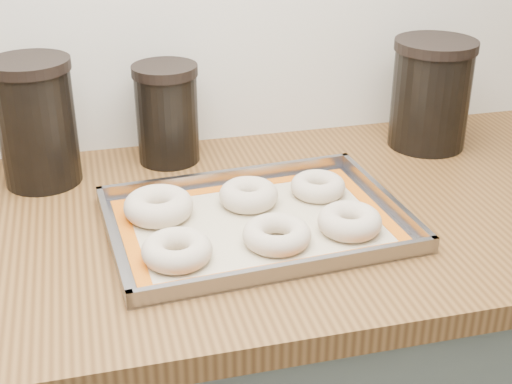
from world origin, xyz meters
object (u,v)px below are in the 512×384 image
object	(u,v)px
bagel_back_right	(318,186)
baking_tray	(256,222)
canister_right	(431,94)
bagel_front_right	(350,221)
canister_mid	(167,113)
bagel_back_mid	(249,195)
bagel_back_left	(158,206)
bagel_front_left	(177,250)
bagel_front_mid	(277,234)
canister_left	(37,122)

from	to	relation	value
bagel_back_right	baking_tray	bearing A→B (deg)	-150.75
baking_tray	canister_right	xyz separation A→B (m)	(0.41, 0.24, 0.10)
baking_tray	bagel_back_right	bearing A→B (deg)	29.25
bagel_front_right	canister_mid	distance (m)	0.43
baking_tray	bagel_back_mid	xyz separation A→B (m)	(0.00, 0.06, 0.02)
bagel_back_left	bagel_front_right	bearing A→B (deg)	-23.11
baking_tray	bagel_front_right	xyz separation A→B (m)	(0.13, -0.06, 0.02)
bagel_back_left	canister_mid	xyz separation A→B (m)	(0.05, 0.23, 0.07)
bagel_front_right	canister_right	size ratio (longest dim) A/B	0.47
bagel_back_left	bagel_back_right	bearing A→B (deg)	2.64
baking_tray	canister_right	bearing A→B (deg)	30.22
bagel_front_left	bagel_back_left	size ratio (longest dim) A/B	0.92
bagel_back_left	bagel_back_right	size ratio (longest dim) A/B	1.20
bagel_back_mid	bagel_back_left	bearing A→B (deg)	-177.80
bagel_front_mid	bagel_back_left	world-z (taller)	bagel_back_left
bagel_back_right	canister_left	xyz separation A→B (m)	(-0.45, 0.18, 0.09)
canister_right	bagel_front_mid	bearing A→B (deg)	-142.07
bagel_front_left	canister_mid	size ratio (longest dim) A/B	0.55
bagel_front_right	canister_left	size ratio (longest dim) A/B	0.45
bagel_front_left	bagel_back_mid	size ratio (longest dim) A/B	1.05
bagel_front_left	canister_left	world-z (taller)	canister_left
bagel_front_mid	canister_right	xyz separation A→B (m)	(0.40, 0.31, 0.09)
bagel_back_right	canister_mid	distance (m)	0.32
bagel_back_left	canister_mid	distance (m)	0.25
bagel_back_mid	baking_tray	bearing A→B (deg)	-93.32
bagel_back_left	bagel_back_right	xyz separation A→B (m)	(0.27, 0.01, -0.00)
bagel_front_right	bagel_back_left	size ratio (longest dim) A/B	0.89
bagel_front_left	canister_left	distance (m)	0.39
bagel_front_mid	bagel_back_right	bearing A→B (deg)	51.39
bagel_front_mid	bagel_back_right	world-z (taller)	same
bagel_back_mid	bagel_front_left	bearing A→B (deg)	-134.51
bagel_front_left	bagel_back_right	world-z (taller)	bagel_front_left
bagel_front_left	bagel_front_right	distance (m)	0.27
bagel_front_left	bagel_back_left	world-z (taller)	bagel_back_left
canister_left	canister_right	bearing A→B (deg)	-1.07
bagel_front_left	bagel_front_mid	size ratio (longest dim) A/B	0.99
bagel_back_left	bagel_back_mid	distance (m)	0.15
baking_tray	bagel_back_right	size ratio (longest dim) A/B	5.15
bagel_back_mid	canister_right	xyz separation A→B (m)	(0.41, 0.18, 0.08)
bagel_front_right	canister_mid	size ratio (longest dim) A/B	0.54
bagel_back_right	canister_mid	world-z (taller)	canister_mid
canister_mid	bagel_front_mid	bearing A→B (deg)	-72.94
bagel_front_right	bagel_back_left	bearing A→B (deg)	156.89
bagel_back_left	bagel_back_right	world-z (taller)	bagel_back_left
bagel_back_left	bagel_front_mid	bearing A→B (deg)	-38.57
canister_right	bagel_front_left	bearing A→B (deg)	-149.83
baking_tray	bagel_front_mid	bearing A→B (deg)	-78.28
baking_tray	bagel_front_mid	world-z (taller)	bagel_front_mid
bagel_back_left	bagel_back_right	distance (m)	0.27
bagel_front_right	canister_left	world-z (taller)	canister_left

